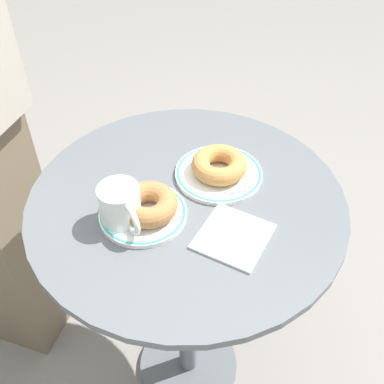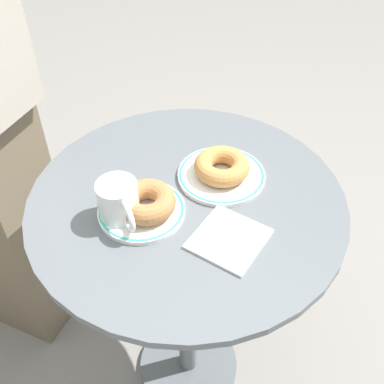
# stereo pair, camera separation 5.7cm
# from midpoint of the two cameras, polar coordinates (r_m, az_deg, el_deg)

# --- Properties ---
(ground_plane) EXTENTS (7.00, 7.00, 0.02)m
(ground_plane) POSITION_cam_midpoint_polar(r_m,az_deg,el_deg) (1.61, 0.66, -20.68)
(ground_plane) COLOR gray
(cafe_table) EXTENTS (0.67, 0.67, 0.76)m
(cafe_table) POSITION_cam_midpoint_polar(r_m,az_deg,el_deg) (1.13, 0.88, -8.35)
(cafe_table) COLOR #565B60
(cafe_table) RESTS_ON ground
(plate_left) EXTENTS (0.18, 0.18, 0.01)m
(plate_left) POSITION_cam_midpoint_polar(r_m,az_deg,el_deg) (0.95, -4.49, -2.29)
(plate_left) COLOR white
(plate_left) RESTS_ON cafe_table
(plate_right) EXTENTS (0.19, 0.19, 0.01)m
(plate_right) POSITION_cam_midpoint_polar(r_m,az_deg,el_deg) (1.03, 5.20, 2.05)
(plate_right) COLOR white
(plate_right) RESTS_ON cafe_table
(donut_cinnamon) EXTENTS (0.16, 0.16, 0.04)m
(donut_cinnamon) POSITION_cam_midpoint_polar(r_m,az_deg,el_deg) (0.92, -3.83, -1.24)
(donut_cinnamon) COLOR #A36B3D
(donut_cinnamon) RESTS_ON plate_left
(donut_old_fashioned) EXTENTS (0.14, 0.14, 0.04)m
(donut_old_fashioned) POSITION_cam_midpoint_polar(r_m,az_deg,el_deg) (1.01, 5.29, 3.12)
(donut_old_fashioned) COLOR #BC7F42
(donut_old_fashioned) RESTS_ON plate_right
(paper_napkin) EXTENTS (0.17, 0.17, 0.01)m
(paper_napkin) POSITION_cam_midpoint_polar(r_m,az_deg,el_deg) (0.90, 6.12, -5.92)
(paper_napkin) COLOR white
(paper_napkin) RESTS_ON cafe_table
(coffee_mug) EXTENTS (0.08, 0.12, 0.09)m
(coffee_mug) POSITION_cam_midpoint_polar(r_m,az_deg,el_deg) (0.91, -7.17, -1.33)
(coffee_mug) COLOR white
(coffee_mug) RESTS_ON cafe_table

